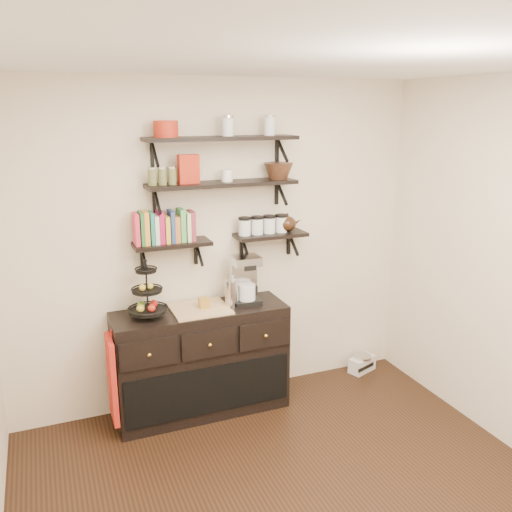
% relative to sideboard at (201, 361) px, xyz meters
% --- Properties ---
extents(ceiling, '(3.50, 3.50, 0.02)m').
position_rel_sideboard_xyz_m(ceiling, '(0.24, -1.51, 2.25)').
color(ceiling, white).
rests_on(ceiling, back_wall).
extents(back_wall, '(3.50, 0.02, 2.70)m').
position_rel_sideboard_xyz_m(back_wall, '(0.24, 0.24, 0.90)').
color(back_wall, silver).
rests_on(back_wall, ground).
extents(shelf_top, '(1.20, 0.27, 0.23)m').
position_rel_sideboard_xyz_m(shelf_top, '(0.24, 0.10, 1.78)').
color(shelf_top, black).
rests_on(shelf_top, back_wall).
extents(shelf_mid, '(1.20, 0.27, 0.23)m').
position_rel_sideboard_xyz_m(shelf_mid, '(0.24, 0.10, 1.43)').
color(shelf_mid, black).
rests_on(shelf_mid, back_wall).
extents(shelf_low_left, '(0.60, 0.25, 0.23)m').
position_rel_sideboard_xyz_m(shelf_low_left, '(-0.18, 0.12, 0.98)').
color(shelf_low_left, black).
rests_on(shelf_low_left, back_wall).
extents(shelf_low_right, '(0.60, 0.25, 0.23)m').
position_rel_sideboard_xyz_m(shelf_low_right, '(0.66, 0.12, 0.98)').
color(shelf_low_right, black).
rests_on(shelf_low_right, back_wall).
extents(cookbooks, '(0.43, 0.15, 0.26)m').
position_rel_sideboard_xyz_m(cookbooks, '(-0.23, 0.12, 1.11)').
color(cookbooks, '#D32E4B').
rests_on(cookbooks, shelf_low_left).
extents(glass_canisters, '(0.43, 0.10, 0.13)m').
position_rel_sideboard_xyz_m(glass_canisters, '(0.60, 0.12, 1.06)').
color(glass_canisters, silver).
rests_on(glass_canisters, shelf_low_right).
extents(sideboard, '(1.40, 0.50, 0.92)m').
position_rel_sideboard_xyz_m(sideboard, '(0.00, 0.00, 0.00)').
color(sideboard, black).
rests_on(sideboard, floor).
extents(fruit_stand, '(0.30, 0.30, 0.44)m').
position_rel_sideboard_xyz_m(fruit_stand, '(-0.41, 0.00, 0.60)').
color(fruit_stand, black).
rests_on(fruit_stand, sideboard).
extents(candle, '(0.08, 0.08, 0.08)m').
position_rel_sideboard_xyz_m(candle, '(0.04, 0.00, 0.50)').
color(candle, olive).
rests_on(candle, sideboard).
extents(coffee_maker, '(0.22, 0.22, 0.40)m').
position_rel_sideboard_xyz_m(coffee_maker, '(0.40, 0.03, 0.64)').
color(coffee_maker, black).
rests_on(coffee_maker, sideboard).
extents(thermal_carafe, '(0.11, 0.11, 0.22)m').
position_rel_sideboard_xyz_m(thermal_carafe, '(0.27, -0.02, 0.56)').
color(thermal_carafe, silver).
rests_on(thermal_carafe, sideboard).
extents(apron, '(0.04, 0.29, 0.67)m').
position_rel_sideboard_xyz_m(apron, '(-0.73, -0.10, 0.03)').
color(apron, '#AE1612').
rests_on(apron, sideboard).
extents(radio, '(0.30, 0.23, 0.16)m').
position_rel_sideboard_xyz_m(radio, '(1.63, 0.10, -0.37)').
color(radio, silver).
rests_on(radio, floor).
extents(recipe_box, '(0.16, 0.07, 0.22)m').
position_rel_sideboard_xyz_m(recipe_box, '(-0.03, 0.10, 1.56)').
color(recipe_box, '#AC2513').
rests_on(recipe_box, shelf_mid).
extents(walnut_bowl, '(0.24, 0.24, 0.13)m').
position_rel_sideboard_xyz_m(walnut_bowl, '(0.72, 0.10, 1.51)').
color(walnut_bowl, black).
rests_on(walnut_bowl, shelf_mid).
extents(ramekins, '(0.09, 0.09, 0.10)m').
position_rel_sideboard_xyz_m(ramekins, '(0.28, 0.10, 1.50)').
color(ramekins, white).
rests_on(ramekins, shelf_mid).
extents(teapot, '(0.24, 0.19, 0.16)m').
position_rel_sideboard_xyz_m(teapot, '(0.81, 0.12, 1.08)').
color(teapot, black).
rests_on(teapot, shelf_low_right).
extents(red_pot, '(0.18, 0.18, 0.12)m').
position_rel_sideboard_xyz_m(red_pot, '(-0.19, 0.10, 1.86)').
color(red_pot, '#AC2513').
rests_on(red_pot, shelf_top).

